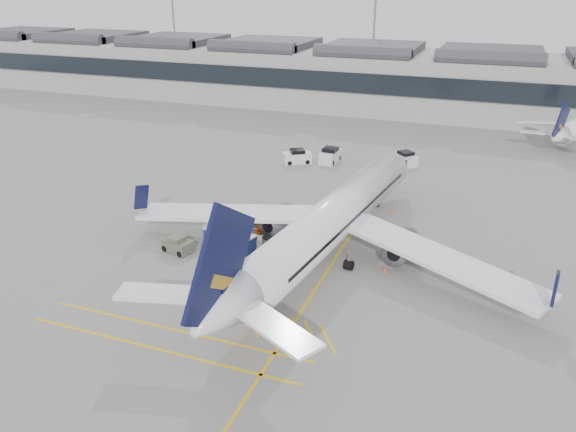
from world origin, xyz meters
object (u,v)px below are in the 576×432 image
(airliner_main, at_px, (331,221))
(belt_loader, at_px, (269,248))
(baggage_cart_a, at_px, (246,244))
(ramp_agent_b, at_px, (258,231))
(pushback_tug, at_px, (178,245))
(ramp_agent_a, at_px, (307,249))

(airliner_main, bearing_deg, belt_loader, -154.84)
(baggage_cart_a, xyz_separation_m, ramp_agent_b, (-0.13, 3.29, -0.07))
(airliner_main, xyz_separation_m, pushback_tug, (-13.93, -4.66, -2.74))
(belt_loader, distance_m, pushback_tug, 8.84)
(airliner_main, height_order, ramp_agent_b, airliner_main)
(airliner_main, xyz_separation_m, baggage_cart_a, (-7.52, -2.91, -2.40))
(belt_loader, bearing_deg, ramp_agent_b, 127.99)
(ramp_agent_b, height_order, pushback_tug, ramp_agent_b)
(ramp_agent_a, xyz_separation_m, pushback_tug, (-12.01, -3.50, -0.06))
(belt_loader, xyz_separation_m, baggage_cart_a, (-1.95, -1.13, 0.52))
(belt_loader, relative_size, pushback_tug, 1.41)
(baggage_cart_a, bearing_deg, ramp_agent_b, 105.31)
(ramp_agent_b, bearing_deg, belt_loader, 94.23)
(baggage_cart_a, height_order, ramp_agent_b, baggage_cart_a)
(belt_loader, height_order, pushback_tug, belt_loader)
(belt_loader, bearing_deg, pushback_tug, -166.89)
(ramp_agent_a, xyz_separation_m, ramp_agent_b, (-5.73, 1.54, 0.20))
(ramp_agent_a, height_order, ramp_agent_b, ramp_agent_b)
(belt_loader, bearing_deg, airliner_main, 11.85)
(baggage_cart_a, xyz_separation_m, ramp_agent_a, (5.60, 1.75, -0.28))
(belt_loader, xyz_separation_m, ramp_agent_b, (-2.08, 2.16, 0.45))
(belt_loader, relative_size, baggage_cart_a, 2.09)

